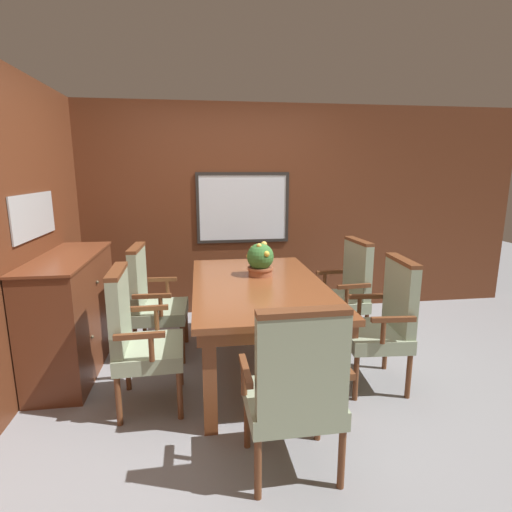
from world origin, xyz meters
The scene contains 11 objects.
ground_plane centered at (0.00, 0.00, 0.00)m, with size 14.00×14.00×0.00m, color gray.
wall_back centered at (0.00, 1.80, 1.23)m, with size 7.20×0.08×2.45m.
wall_left centered at (-1.72, 0.00, 1.23)m, with size 0.08×7.20×2.45m.
dining_table centered at (0.12, 0.29, 0.67)m, with size 1.09×1.88×0.77m.
chair_left_near centered at (-0.82, -0.16, 0.55)m, with size 0.49×0.58×1.04m.
chair_left_far centered at (-0.82, 0.69, 0.55)m, with size 0.49×0.58×1.04m.
chair_right_far centered at (1.06, 0.73, 0.55)m, with size 0.51×0.59×1.04m.
chair_right_near centered at (1.06, -0.12, 0.55)m, with size 0.51×0.59×1.04m.
chair_head_near centered at (0.13, -1.01, 0.55)m, with size 0.58×0.48×1.04m.
potted_plant centered at (0.17, 0.53, 0.91)m, with size 0.24×0.25×0.31m.
sideboard_cabinet centered at (-1.46, 0.52, 0.50)m, with size 0.47×1.32×1.00m.
Camera 1 is at (-0.36, -2.91, 1.70)m, focal length 28.00 mm.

